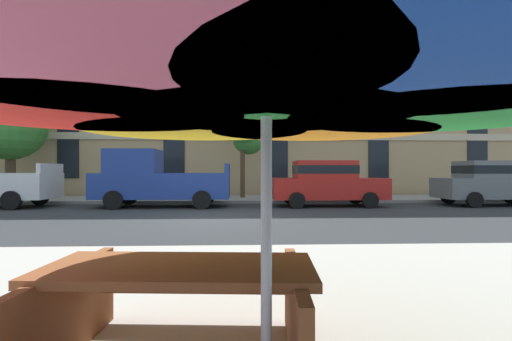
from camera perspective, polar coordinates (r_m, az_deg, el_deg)
ground_plane at (r=11.12m, az=-6.24°, el=-7.24°), size 120.00×120.00×0.00m
sidewalk_far at (r=17.87m, az=-4.79°, el=-4.29°), size 56.00×3.60×0.12m
apartment_building at (r=26.83m, az=-4.04°, el=14.25°), size 43.54×12.08×16.00m
pickup_blue at (r=15.05m, az=-14.69°, el=-1.42°), size 5.10×2.12×2.20m
sedan_red at (r=15.10m, az=10.59°, el=-1.71°), size 4.40×1.98×1.78m
sedan_gray at (r=17.84m, az=32.05°, el=-1.44°), size 4.40×1.98×1.78m
street_tree_left at (r=20.96m, az=-33.47°, el=6.22°), size 3.34×3.34×5.39m
street_tree_middle at (r=18.13m, az=-1.29°, el=5.46°), size 1.70×1.84×4.15m
patio_umbrella at (r=2.08m, az=1.56°, el=14.62°), size 3.50×3.25×2.24m
picnic_table at (r=2.76m, az=-11.40°, el=-19.44°), size 1.90×1.64×0.77m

